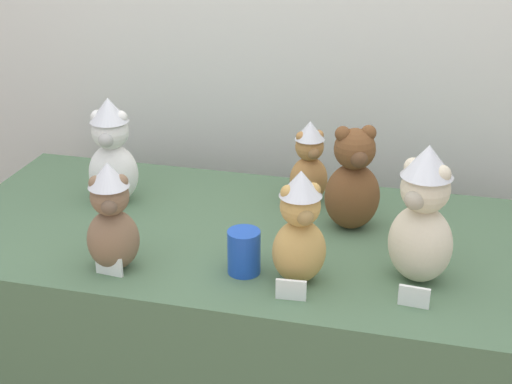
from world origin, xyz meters
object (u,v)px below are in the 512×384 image
teddy_bear_chestnut (353,182)px  party_cup_blue (244,252)px  teddy_bear_mocha (112,218)px  display_table (256,353)px  teddy_bear_caramel (309,163)px  teddy_bear_snow (112,152)px  teddy_bear_cream (423,216)px  teddy_bear_honey (300,229)px

teddy_bear_chestnut → party_cup_blue: bearing=-146.9°
party_cup_blue → teddy_bear_mocha: bearing=-169.1°
display_table → teddy_bear_chestnut: 0.58m
teddy_bear_mocha → teddy_bear_caramel: 0.63m
teddy_bear_snow → teddy_bear_cream: size_ratio=0.92×
teddy_bear_snow → teddy_bear_cream: (0.88, -0.23, 0.01)m
teddy_bear_chestnut → teddy_bear_honey: size_ratio=1.03×
teddy_bear_mocha → teddy_bear_honey: 0.45m
teddy_bear_honey → party_cup_blue: (-0.14, 0.01, -0.08)m
display_table → teddy_bear_honey: (0.16, -0.22, 0.53)m
teddy_bear_honey → teddy_bear_cream: 0.28m
teddy_bear_caramel → teddy_bear_chestnut: bearing=-73.3°
display_table → teddy_bear_snow: size_ratio=5.37×
teddy_bear_mocha → teddy_bear_cream: bearing=-11.8°
teddy_bear_chestnut → teddy_bear_cream: (0.19, -0.24, 0.03)m
teddy_bear_chestnut → teddy_bear_honey: bearing=-125.9°
display_table → teddy_bear_chestnut: size_ratio=5.81×
party_cup_blue → teddy_bear_caramel: bearing=80.5°
teddy_bear_honey → party_cup_blue: bearing=149.4°
party_cup_blue → teddy_bear_snow: bearing=147.4°
teddy_bear_snow → party_cup_blue: (0.47, -0.30, -0.10)m
teddy_bear_honey → teddy_bear_caramel: teddy_bear_honey is taller
display_table → teddy_bear_mocha: teddy_bear_mocha is taller
display_table → party_cup_blue: size_ratio=15.33×
teddy_bear_mocha → teddy_bear_snow: size_ratio=0.89×
teddy_bear_chestnut → teddy_bear_snow: teddy_bear_snow is taller
teddy_bear_chestnut → party_cup_blue: (-0.22, -0.30, -0.08)m
teddy_bear_snow → teddy_bear_caramel: bearing=5.8°
party_cup_blue → teddy_bear_chestnut: bearing=54.4°
teddy_bear_honey → teddy_bear_snow: teddy_bear_snow is taller
teddy_bear_honey → teddy_bear_mocha: bearing=159.5°
display_table → teddy_bear_mocha: (-0.29, -0.27, 0.53)m
display_table → teddy_bear_cream: teddy_bear_cream is taller
teddy_bear_caramel → teddy_bear_snow: bearing=165.0°
teddy_bear_honey → teddy_bear_caramel: bearing=70.8°
display_table → teddy_bear_caramel: size_ratio=6.88×
teddy_bear_snow → teddy_bear_mocha: bearing=-75.0°
teddy_bear_mocha → teddy_bear_snow: (-0.16, 0.36, 0.02)m
teddy_bear_honey → teddy_bear_cream: size_ratio=0.83×
teddy_bear_snow → teddy_bear_cream: teddy_bear_cream is taller
teddy_bear_honey → teddy_bear_snow: bearing=125.8°
teddy_bear_cream → teddy_bear_mocha: bearing=-145.5°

